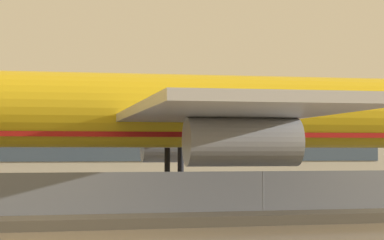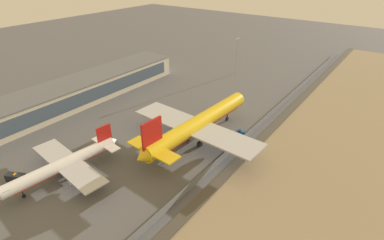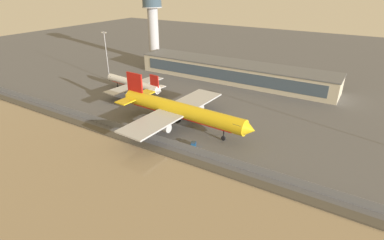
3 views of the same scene
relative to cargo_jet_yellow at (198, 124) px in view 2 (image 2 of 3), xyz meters
name	(u,v)px [view 2 (image 2 of 3)]	position (x,y,z in m)	size (l,w,h in m)	color
ground_plane	(190,138)	(-0.55, 2.88, -6.35)	(500.00, 500.00, 0.00)	#565659
shoreline_seawall	(243,158)	(-0.55, -17.62, -6.10)	(320.00, 3.00, 0.50)	#474238
perimeter_fence	(230,150)	(-0.55, -13.12, -5.11)	(280.00, 0.10, 2.48)	slate
cargo_jet_yellow	(198,124)	(0.00, 0.00, 0.00)	(56.21, 48.10, 16.64)	yellow
passenger_jet_white_red	(64,164)	(-38.57, 19.27, -2.15)	(36.86, 31.75, 10.99)	white
baggage_tug	(240,132)	(12.03, -10.09, -5.55)	(2.85, 3.58, 1.80)	#19519E
ops_van	(16,177)	(-48.14, 28.75, -5.07)	(4.29, 5.58, 2.48)	#1E2328
terminal_building	(75,92)	(-6.44, 60.02, -1.47)	(104.64, 17.90, 9.74)	#BCB299
apron_light_mast_apron_east	(237,54)	(67.23, 22.71, 4.65)	(3.20, 0.40, 19.47)	#A8A8AD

